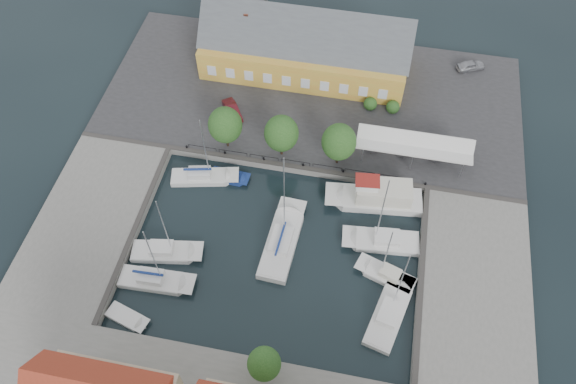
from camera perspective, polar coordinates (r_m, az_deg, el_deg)
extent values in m
plane|color=black|center=(64.65, -1.04, -5.02)|extent=(140.00, 140.00, 0.00)
cube|color=#2D2D30|center=(78.28, 2.45, 9.54)|extent=(56.00, 26.00, 1.00)
cube|color=slate|center=(69.39, -19.50, -2.88)|extent=(12.00, 24.00, 1.00)
cube|color=slate|center=(64.44, 18.36, -9.32)|extent=(12.00, 24.00, 1.00)
cube|color=#383533|center=(69.49, 0.69, 2.62)|extent=(56.00, 0.60, 0.12)
cube|color=#383533|center=(66.70, -15.28, -3.49)|extent=(0.60, 24.00, 0.12)
cube|color=#383533|center=(62.91, 13.41, -8.41)|extent=(0.60, 24.00, 0.12)
cylinder|color=black|center=(72.43, -10.24, 4.52)|extent=(0.24, 0.24, 0.40)
cylinder|color=black|center=(71.10, -6.42, 3.96)|extent=(0.24, 0.24, 0.40)
cylinder|color=black|center=(70.11, -2.48, 3.37)|extent=(0.24, 0.24, 0.40)
cylinder|color=black|center=(69.46, 1.55, 2.75)|extent=(0.24, 0.24, 0.40)
cylinder|color=black|center=(69.17, 5.63, 2.11)|extent=(0.24, 0.24, 0.40)
cylinder|color=black|center=(69.24, 9.72, 1.45)|extent=(0.24, 0.24, 0.40)
cylinder|color=black|center=(69.67, 13.78, 0.80)|extent=(0.24, 0.24, 0.40)
cube|color=gold|center=(80.26, 1.70, 13.60)|extent=(28.00, 10.00, 4.50)
cube|color=#474C51|center=(78.02, 1.76, 15.55)|extent=(28.56, 7.60, 7.60)
cube|color=gold|center=(86.84, -4.37, 16.69)|extent=(6.00, 6.00, 3.50)
cube|color=brown|center=(78.27, -4.25, 17.28)|extent=(0.60, 0.60, 1.20)
cube|color=silver|center=(70.05, 12.73, 4.79)|extent=(14.00, 4.00, 0.25)
cylinder|color=silver|center=(69.59, 7.57, 3.77)|extent=(0.10, 0.10, 2.70)
cylinder|color=silver|center=(71.96, 7.91, 5.94)|extent=(0.10, 0.10, 2.70)
cylinder|color=silver|center=(69.89, 12.44, 2.98)|extent=(0.10, 0.10, 2.70)
cylinder|color=silver|center=(72.24, 12.63, 5.16)|extent=(0.10, 0.10, 2.70)
cylinder|color=silver|center=(70.69, 17.23, 2.17)|extent=(0.10, 0.10, 2.70)
cylinder|color=silver|center=(73.03, 17.27, 4.36)|extent=(0.10, 0.10, 2.70)
cylinder|color=black|center=(71.31, -6.20, 5.25)|extent=(0.30, 0.30, 2.10)
ellipsoid|color=#1A491A|center=(69.21, -6.40, 6.78)|extent=(4.20, 4.20, 4.83)
cylinder|color=black|center=(70.02, -0.65, 4.44)|extent=(0.30, 0.30, 2.10)
ellipsoid|color=#1A491A|center=(67.88, -0.68, 5.98)|extent=(4.20, 4.20, 4.83)
cylinder|color=black|center=(69.42, 5.03, 3.56)|extent=(0.30, 0.30, 2.10)
ellipsoid|color=#1A491A|center=(67.25, 5.20, 5.09)|extent=(4.20, 4.20, 4.83)
imported|color=#A2A3A9|center=(85.22, 18.08, 12.12)|extent=(4.31, 3.13, 1.36)
imported|color=#501219|center=(75.21, -5.68, 8.25)|extent=(3.71, 4.41, 1.42)
cube|color=silver|center=(64.04, -0.75, -5.67)|extent=(3.77, 9.00, 1.50)
cube|color=silver|center=(63.91, -0.51, -4.48)|extent=(3.73, 10.76, 0.08)
cube|color=silver|center=(63.07, -0.71, -4.93)|extent=(2.44, 3.65, 0.90)
cylinder|color=silver|center=(58.73, -0.39, -0.61)|extent=(0.12, 0.12, 13.26)
cube|color=navy|center=(62.32, -0.77, -4.75)|extent=(0.45, 4.43, 0.22)
cube|color=silver|center=(68.41, 9.48, -1.00)|extent=(9.73, 4.53, 1.80)
cube|color=silver|center=(67.52, 8.60, -0.47)|extent=(11.58, 4.59, 0.08)
cube|color=beige|center=(66.80, 9.71, -0.02)|extent=(6.75, 3.68, 2.20)
cube|color=silver|center=(65.46, 8.04, 0.82)|extent=(2.78, 2.21, 1.20)
cube|color=maroon|center=(64.95, 8.11, 1.16)|extent=(3.02, 2.34, 0.10)
cube|color=silver|center=(65.46, 10.02, -5.11)|extent=(7.37, 3.65, 1.30)
cube|color=silver|center=(64.77, 9.32, -4.74)|extent=(8.78, 3.67, 0.08)
cube|color=silver|center=(64.46, 10.00, -4.57)|extent=(3.03, 2.30, 0.90)
cylinder|color=silver|center=(60.10, 9.51, -1.99)|extent=(0.12, 0.12, 11.13)
cube|color=silver|center=(63.29, 10.30, -8.64)|extent=(5.90, 3.89, 1.30)
cube|color=silver|center=(62.74, 9.82, -8.09)|extent=(6.91, 4.15, 0.08)
cube|color=beige|center=(62.30, 10.34, -8.10)|extent=(2.56, 2.16, 0.90)
cylinder|color=silver|center=(59.26, 10.01, -6.10)|extent=(0.12, 0.12, 8.20)
cube|color=silver|center=(61.22, 10.04, -12.56)|extent=(4.70, 7.98, 1.30)
cube|color=silver|center=(61.00, 10.42, -11.56)|extent=(4.95, 9.40, 0.08)
cube|color=silver|center=(60.26, 10.25, -11.98)|extent=(2.69, 3.39, 0.90)
cylinder|color=silver|center=(56.64, 11.39, -8.92)|extent=(0.12, 0.12, 10.45)
cube|color=silver|center=(70.45, -8.99, 1.35)|extent=(7.14, 3.85, 1.30)
cube|color=silver|center=(69.79, -8.37, 1.70)|extent=(8.44, 4.05, 0.08)
cube|color=silver|center=(69.53, -8.97, 1.92)|extent=(3.00, 2.21, 0.90)
cylinder|color=silver|center=(65.94, -8.44, 4.29)|extent=(0.12, 0.12, 9.88)
cube|color=navy|center=(68.96, -9.19, 2.30)|extent=(3.35, 0.95, 0.22)
cube|color=silver|center=(65.37, -12.70, -6.08)|extent=(6.87, 3.69, 1.30)
cube|color=silver|center=(64.60, -12.10, -5.81)|extent=(8.14, 3.80, 0.08)
cube|color=silver|center=(64.36, -12.74, -5.58)|extent=(2.87, 2.21, 0.90)
cylinder|color=silver|center=(60.46, -12.43, -3.56)|extent=(0.12, 0.12, 9.69)
cube|color=silver|center=(63.92, -13.71, -8.80)|extent=(6.90, 2.89, 1.30)
cube|color=silver|center=(63.08, -13.10, -8.64)|extent=(8.25, 2.85, 0.08)
cube|color=silver|center=(62.88, -13.77, -8.35)|extent=(2.79, 1.88, 0.90)
cylinder|color=silver|center=(58.66, -13.52, -6.52)|extent=(0.12, 0.12, 9.98)
cube|color=navy|center=(62.28, -14.05, -8.00)|extent=(3.40, 0.37, 0.22)
cube|color=silver|center=(62.80, -16.24, -12.09)|extent=(4.19, 2.83, 0.90)
cube|color=silver|center=(62.16, -15.99, -12.11)|extent=(4.91, 2.97, 0.08)
cube|color=navy|center=(70.15, -6.23, 1.52)|extent=(4.07, 2.20, 0.80)
cube|color=navy|center=(69.68, -5.87, 1.66)|extent=(4.86, 2.17, 0.08)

